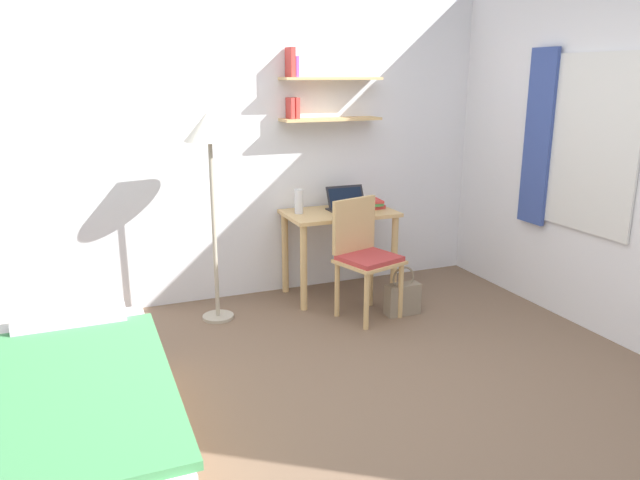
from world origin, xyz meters
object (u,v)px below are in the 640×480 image
(water_bottle, at_px, (299,201))
(bed, at_px, (77,421))
(desk_chair, at_px, (364,253))
(laptop, at_px, (347,204))
(handbag, at_px, (403,298))
(desk, at_px, (339,229))
(standing_lamp, at_px, (210,139))
(book_stack, at_px, (371,203))

(water_bottle, bearing_deg, bed, -135.26)
(water_bottle, bearing_deg, desk_chair, -59.23)
(laptop, xyz_separation_m, water_bottle, (-0.43, 0.02, 0.05))
(desk_chair, xyz_separation_m, handbag, (0.29, -0.11, -0.37))
(desk, height_order, standing_lamp, standing_lamp)
(water_bottle, xyz_separation_m, book_stack, (0.64, -0.03, -0.06))
(laptop, xyz_separation_m, book_stack, (0.21, -0.01, -0.01))
(standing_lamp, bearing_deg, desk, 7.51)
(desk, height_order, desk_chair, desk_chair)
(laptop, bearing_deg, desk_chair, -100.56)
(desk_chair, height_order, water_bottle, water_bottle)
(laptop, height_order, book_stack, laptop)
(bed, relative_size, desk, 2.03)
(laptop, bearing_deg, handbag, -73.49)
(book_stack, bearing_deg, standing_lamp, -173.18)
(standing_lamp, height_order, book_stack, standing_lamp)
(desk_chair, distance_m, water_bottle, 0.72)
(desk_chair, bearing_deg, book_stack, 58.90)
(desk, distance_m, desk_chair, 0.50)
(laptop, bearing_deg, desk, -157.00)
(bed, distance_m, handbag, 2.63)
(desk_chair, bearing_deg, handbag, -20.78)
(bed, distance_m, desk, 2.73)
(laptop, height_order, handbag, laptop)
(bed, height_order, desk, desk)
(bed, relative_size, book_stack, 7.29)
(desk_chair, height_order, handbag, desk_chair)
(standing_lamp, relative_size, laptop, 4.67)
(desk_chair, distance_m, book_stack, 0.66)
(laptop, height_order, water_bottle, water_bottle)
(desk, relative_size, laptop, 2.68)
(water_bottle, bearing_deg, laptop, -2.37)
(bed, xyz_separation_m, standing_lamp, (1.03, 1.56, 1.14))
(desk_chair, xyz_separation_m, standing_lamp, (-1.08, 0.35, 0.88))
(bed, distance_m, water_bottle, 2.57)
(desk, distance_m, book_stack, 0.36)
(bed, xyz_separation_m, book_stack, (2.42, 1.72, 0.53))
(bed, bearing_deg, desk, 38.85)
(desk_chair, bearing_deg, standing_lamp, 161.85)
(water_bottle, height_order, handbag, water_bottle)
(laptop, bearing_deg, standing_lamp, -171.25)
(bed, distance_m, standing_lamp, 2.19)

